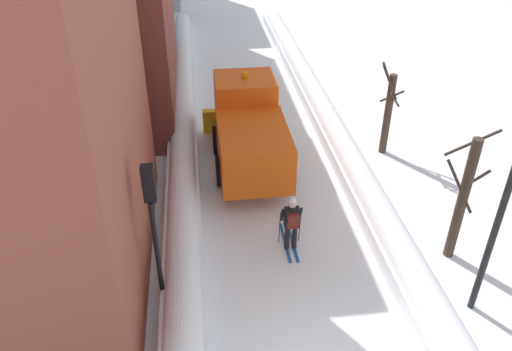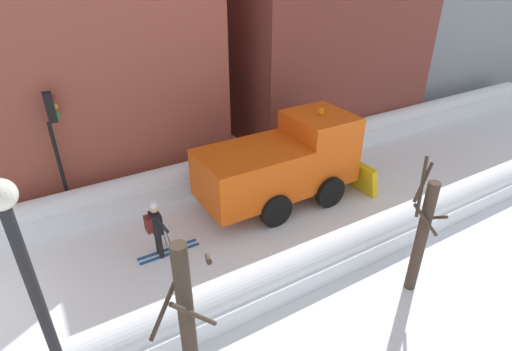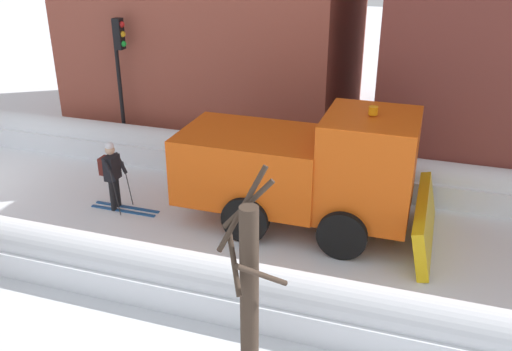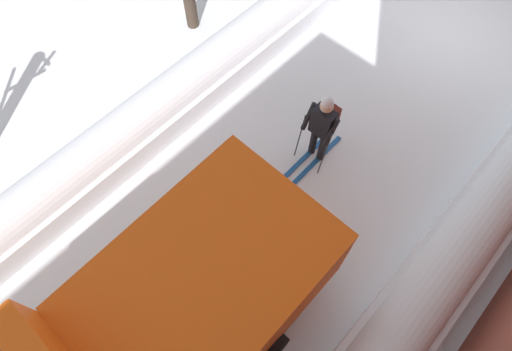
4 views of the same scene
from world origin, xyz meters
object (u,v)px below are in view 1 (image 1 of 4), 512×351
at_px(skier, 292,221).
at_px(bare_tree_mid, 388,112).
at_px(bare_tree_near, 463,198).
at_px(street_lamp, 505,199).
at_px(traffic_light_pole, 152,212).
at_px(plow_truck, 249,130).

distance_m(skier, bare_tree_mid, 6.93).
bearing_deg(bare_tree_near, street_lamp, -98.51).
distance_m(traffic_light_pole, bare_tree_near, 8.20).
distance_m(plow_truck, bare_tree_near, 7.64).
distance_m(skier, traffic_light_pole, 4.43).
bearing_deg(plow_truck, traffic_light_pole, -114.26).
bearing_deg(plow_truck, street_lamp, -57.34).
xyz_separation_m(plow_truck, bare_tree_mid, (5.23, 0.39, 0.21)).
relative_size(bare_tree_near, bare_tree_mid, 1.09).
distance_m(street_lamp, bare_tree_near, 2.45).
distance_m(traffic_light_pole, street_lamp, 7.89).
bearing_deg(plow_truck, bare_tree_mid, 4.23).
height_order(skier, bare_tree_near, bare_tree_near).
distance_m(skier, bare_tree_near, 4.66).
relative_size(street_lamp, bare_tree_near, 1.36).
xyz_separation_m(traffic_light_pole, bare_tree_near, (8.10, 0.90, -0.93)).
bearing_deg(bare_tree_mid, street_lamp, -92.59).
relative_size(skier, traffic_light_pole, 0.44).
xyz_separation_m(skier, bare_tree_mid, (4.55, 5.18, 0.68)).
bearing_deg(bare_tree_mid, bare_tree_near, -90.62).
relative_size(skier, street_lamp, 0.34).
height_order(plow_truck, bare_tree_mid, bare_tree_mid).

